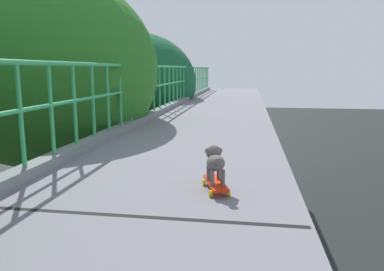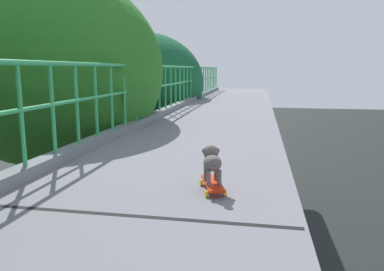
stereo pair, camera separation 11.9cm
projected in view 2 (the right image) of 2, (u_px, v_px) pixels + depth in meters
city_bus at (98, 133)px, 25.46m from camera, size 2.62×11.22×3.41m
roadside_tree_mid at (53, 72)px, 7.63m from camera, size 4.60×4.60×8.31m
roadside_tree_far at (145, 84)px, 13.67m from camera, size 4.39×4.39×7.65m
toy_skateboard at (213, 184)px, 3.29m from camera, size 0.28×0.51×0.08m
small_dog at (212, 160)px, 3.26m from camera, size 0.22×0.34×0.32m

